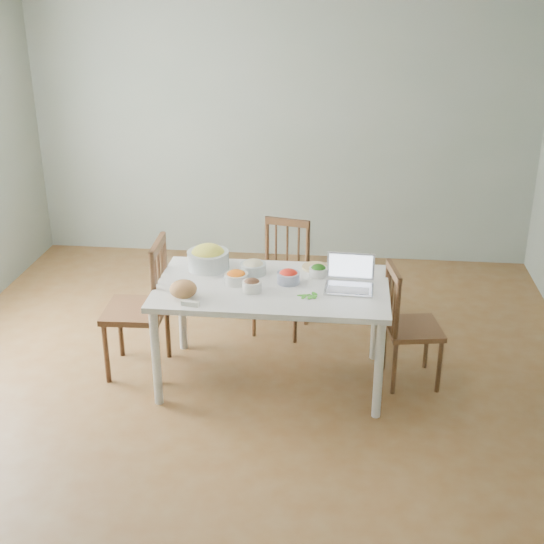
# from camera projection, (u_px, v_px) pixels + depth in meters

# --- Properties ---
(floor) EXTENTS (5.00, 5.00, 0.00)m
(floor) POSITION_uv_depth(u_px,v_px,m) (248.00, 378.00, 5.35)
(floor) COLOR brown
(floor) RESTS_ON ground
(wall_back) EXTENTS (5.00, 0.00, 2.70)m
(wall_back) POSITION_uv_depth(u_px,v_px,m) (281.00, 126.00, 7.10)
(wall_back) COLOR gray
(wall_back) RESTS_ON ground
(wall_front) EXTENTS (5.00, 0.00, 2.70)m
(wall_front) POSITION_uv_depth(u_px,v_px,m) (146.00, 420.00, 2.53)
(wall_front) COLOR gray
(wall_front) RESTS_ON ground
(dining_table) EXTENTS (1.62, 0.91, 0.76)m
(dining_table) POSITION_uv_depth(u_px,v_px,m) (272.00, 333.00, 5.18)
(dining_table) COLOR silver
(dining_table) RESTS_ON floor
(chair_far) EXTENTS (0.48, 0.47, 0.92)m
(chair_far) POSITION_uv_depth(u_px,v_px,m) (281.00, 279.00, 5.87)
(chair_far) COLOR #362614
(chair_far) RESTS_ON floor
(chair_left) EXTENTS (0.45, 0.47, 1.03)m
(chair_left) POSITION_uv_depth(u_px,v_px,m) (135.00, 307.00, 5.27)
(chair_left) COLOR #362614
(chair_left) RESTS_ON floor
(chair_right) EXTENTS (0.44, 0.46, 0.90)m
(chair_right) POSITION_uv_depth(u_px,v_px,m) (413.00, 326.00, 5.15)
(chair_right) COLOR #362614
(chair_right) RESTS_ON floor
(bread_boule) EXTENTS (0.24, 0.24, 0.12)m
(bread_boule) POSITION_uv_depth(u_px,v_px,m) (183.00, 289.00, 4.83)
(bread_boule) COLOR #A16A3F
(bread_boule) RESTS_ON dining_table
(butter_stick) EXTENTS (0.13, 0.06, 0.03)m
(butter_stick) POSITION_uv_depth(u_px,v_px,m) (190.00, 303.00, 4.73)
(butter_stick) COLOR silver
(butter_stick) RESTS_ON dining_table
(bowl_squash) EXTENTS (0.32, 0.32, 0.18)m
(bowl_squash) POSITION_uv_depth(u_px,v_px,m) (208.00, 257.00, 5.28)
(bowl_squash) COLOR #E2D656
(bowl_squash) RESTS_ON dining_table
(bowl_carrot) EXTENTS (0.20, 0.20, 0.09)m
(bowl_carrot) POSITION_uv_depth(u_px,v_px,m) (236.00, 277.00, 5.05)
(bowl_carrot) COLOR orange
(bowl_carrot) RESTS_ON dining_table
(bowl_onion) EXTENTS (0.24, 0.24, 0.10)m
(bowl_onion) POSITION_uv_depth(u_px,v_px,m) (253.00, 267.00, 5.21)
(bowl_onion) COLOR beige
(bowl_onion) RESTS_ON dining_table
(bowl_mushroom) EXTENTS (0.18, 0.18, 0.09)m
(bowl_mushroom) POSITION_uv_depth(u_px,v_px,m) (252.00, 285.00, 4.93)
(bowl_mushroom) COLOR #35160F
(bowl_mushroom) RESTS_ON dining_table
(bowl_redpep) EXTENTS (0.19, 0.19, 0.10)m
(bowl_redpep) POSITION_uv_depth(u_px,v_px,m) (288.00, 276.00, 5.06)
(bowl_redpep) COLOR #C11F00
(bowl_redpep) RESTS_ON dining_table
(bowl_broccoli) EXTENTS (0.17, 0.17, 0.08)m
(bowl_broccoli) POSITION_uv_depth(u_px,v_px,m) (318.00, 270.00, 5.17)
(bowl_broccoli) COLOR #103E11
(bowl_broccoli) RESTS_ON dining_table
(flatbread) EXTENTS (0.21, 0.21, 0.02)m
(flatbread) POSITION_uv_depth(u_px,v_px,m) (316.00, 267.00, 5.31)
(flatbread) COLOR tan
(flatbread) RESTS_ON dining_table
(basil_bunch) EXTENTS (0.17, 0.17, 0.02)m
(basil_bunch) POSITION_uv_depth(u_px,v_px,m) (307.00, 295.00, 4.87)
(basil_bunch) COLOR #1B7E12
(basil_bunch) RESTS_ON dining_table
(laptop) EXTENTS (0.34, 0.30, 0.23)m
(laptop) POSITION_uv_depth(u_px,v_px,m) (349.00, 275.00, 4.92)
(laptop) COLOR silver
(laptop) RESTS_ON dining_table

